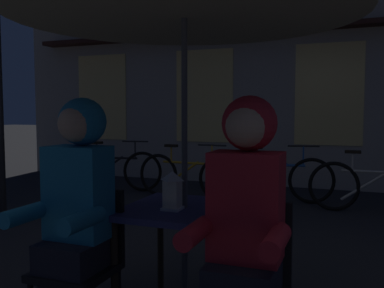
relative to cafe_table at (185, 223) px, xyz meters
The scene contains 11 objects.
cafe_table is the anchor object (origin of this frame).
lantern 0.24m from the cafe_table, 113.51° to the right, with size 0.11×0.11×0.23m.
chair_left 0.62m from the cafe_table, 142.45° to the right, with size 0.40×0.40×0.87m.
chair_right 0.62m from the cafe_table, 37.55° to the right, with size 0.40×0.40×0.87m.
person_left_hooded 0.67m from the cafe_table, 138.43° to the right, with size 0.45×0.56×1.40m.
person_right_hooded 0.67m from the cafe_table, 41.57° to the right, with size 0.45×0.56×1.40m.
shopfront_building 5.95m from the cafe_table, 95.90° to the left, with size 10.00×0.93×6.20m.
bicycle_nearest 4.67m from the cafe_table, 126.80° to the left, with size 1.66×0.34×0.84m.
bicycle_second 3.81m from the cafe_table, 111.18° to the left, with size 1.68×0.16×0.84m.
bicycle_third 3.77m from the cafe_table, 91.49° to the left, with size 1.66×0.35×0.84m.
bicycle_fourth 3.74m from the cafe_table, 70.76° to the left, with size 1.68×0.12×0.84m.
Camera 1 is at (0.95, -2.37, 1.32)m, focal length 39.76 mm.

